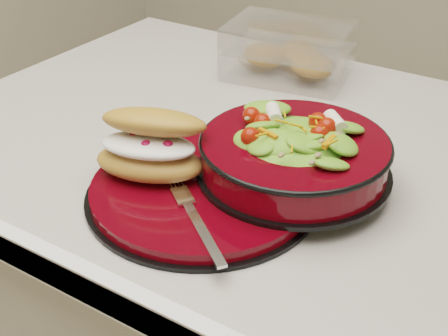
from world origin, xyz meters
The scene contains 5 objects.
dinner_plate centered at (-0.10, -0.18, 0.91)m, with size 0.30×0.30×0.02m.
salad_bowl centered at (-0.01, -0.09, 0.96)m, with size 0.25×0.25×0.10m.
croissant centered at (-0.16, -0.19, 0.96)m, with size 0.16×0.13×0.09m.
fork centered at (-0.06, -0.25, 0.92)m, with size 0.14×0.11×0.00m.
pastry_box centered at (-0.19, 0.24, 0.94)m, with size 0.24×0.19×0.09m.
Camera 1 is at (0.29, -0.72, 1.35)m, focal length 50.00 mm.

